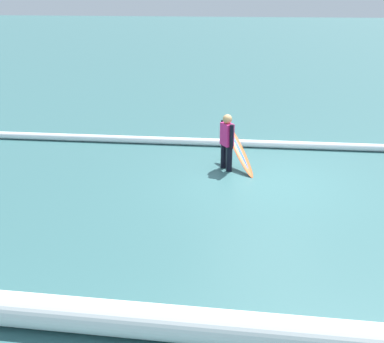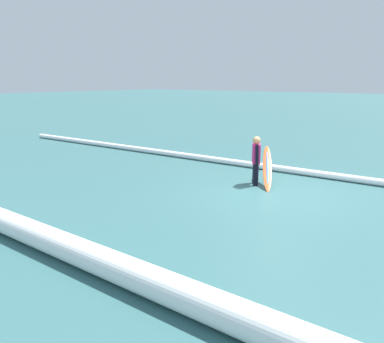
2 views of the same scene
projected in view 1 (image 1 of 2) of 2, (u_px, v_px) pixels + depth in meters
The scene contains 5 objects.
ground_plane at pixel (265, 180), 10.76m from camera, with size 163.39×163.39×0.00m, color #315E5F.
surfer at pixel (227, 139), 11.16m from camera, with size 0.36×0.47×1.36m.
surfboard at pixel (238, 148), 11.38m from camera, with size 0.99×1.48×1.00m.
wave_crest_foreground at pixel (179, 141), 13.25m from camera, with size 0.21×0.21×23.12m, color white.
wave_crest_midground at pixel (54, 313), 5.94m from camera, with size 0.44×0.44×17.86m, color white.
Camera 1 is at (0.14, 10.14, 3.98)m, focal length 44.19 mm.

